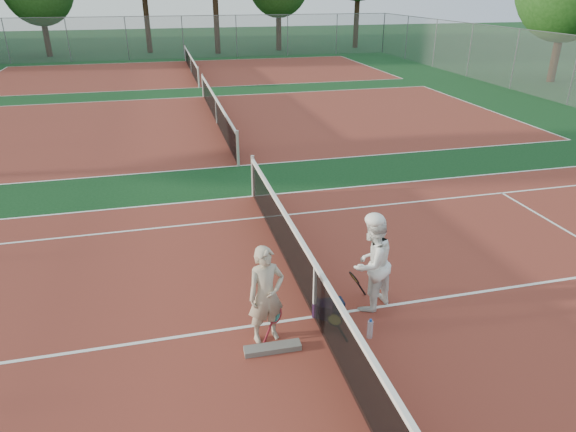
{
  "coord_description": "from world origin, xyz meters",
  "views": [
    {
      "loc": [
        -2.12,
        -6.73,
        5.0
      ],
      "look_at": [
        0.0,
        1.79,
        1.05
      ],
      "focal_mm": 32.0,
      "sensor_mm": 36.0,
      "label": 1
    }
  ],
  "objects": [
    {
      "name": "ground",
      "position": [
        0.0,
        0.0,
        0.0
      ],
      "size": [
        130.0,
        130.0,
        0.0
      ],
      "primitive_type": "plane",
      "color": "#0E3415",
      "rests_on": "ground"
    },
    {
      "name": "court_main",
      "position": [
        0.0,
        0.0,
        0.0
      ],
      "size": [
        23.77,
        10.97,
        0.01
      ],
      "primitive_type": "cube",
      "color": "maroon",
      "rests_on": "ground"
    },
    {
      "name": "court_far_a",
      "position": [
        0.0,
        13.5,
        0.0
      ],
      "size": [
        23.77,
        10.97,
        0.01
      ],
      "primitive_type": "cube",
      "color": "maroon",
      "rests_on": "ground"
    },
    {
      "name": "court_far_b",
      "position": [
        0.0,
        27.0,
        0.0
      ],
      "size": [
        23.77,
        10.97,
        0.01
      ],
      "primitive_type": "cube",
      "color": "maroon",
      "rests_on": "ground"
    },
    {
      "name": "net_main",
      "position": [
        0.0,
        0.0,
        0.51
      ],
      "size": [
        0.1,
        10.98,
        1.02
      ],
      "primitive_type": null,
      "color": "black",
      "rests_on": "ground"
    },
    {
      "name": "net_far_a",
      "position": [
        0.0,
        13.5,
        0.51
      ],
      "size": [
        0.1,
        10.98,
        1.02
      ],
      "primitive_type": null,
      "color": "black",
      "rests_on": "ground"
    },
    {
      "name": "net_far_b",
      "position": [
        0.0,
        27.0,
        0.51
      ],
      "size": [
        0.1,
        10.98,
        1.02
      ],
      "primitive_type": null,
      "color": "black",
      "rests_on": "ground"
    },
    {
      "name": "fence_back",
      "position": [
        0.0,
        34.0,
        1.5
      ],
      "size": [
        32.0,
        0.06,
        3.0
      ],
      "primitive_type": null,
      "color": "slate",
      "rests_on": "ground"
    },
    {
      "name": "player_a",
      "position": [
        -0.87,
        -0.35,
        0.79
      ],
      "size": [
        0.63,
        0.47,
        1.58
      ],
      "primitive_type": "imported",
      "rotation": [
        0.0,
        0.0,
        0.17
      ],
      "color": "#B5A58C",
      "rests_on": "ground"
    },
    {
      "name": "player_b",
      "position": [
        0.99,
        0.08,
        0.83
      ],
      "size": [
        1.02,
        0.95,
        1.66
      ],
      "primitive_type": "imported",
      "rotation": [
        0.0,
        0.0,
        3.67
      ],
      "color": "white",
      "rests_on": "ground"
    },
    {
      "name": "racket_red",
      "position": [
        -0.74,
        -0.34,
        0.26
      ],
      "size": [
        0.43,
        0.41,
        0.53
      ],
      "primitive_type": null,
      "rotation": [
        0.0,
        0.0,
        0.58
      ],
      "color": "maroon",
      "rests_on": "ground"
    },
    {
      "name": "racket_black_held",
      "position": [
        0.82,
        0.38,
        0.26
      ],
      "size": [
        0.38,
        0.32,
        0.53
      ],
      "primitive_type": null,
      "rotation": [
        0.0,
        0.0,
        3.3
      ],
      "color": "black",
      "rests_on": "ground"
    },
    {
      "name": "racket_spare",
      "position": [
        0.25,
        -0.3,
        0.07
      ],
      "size": [
        0.34,
        0.62,
        0.15
      ],
      "primitive_type": null,
      "rotation": [
        0.0,
        0.0,
        1.69
      ],
      "color": "black",
      "rests_on": "ground"
    },
    {
      "name": "sports_bag_navy",
      "position": [
        0.33,
        -0.0,
        0.13
      ],
      "size": [
        0.33,
        0.23,
        0.26
      ],
      "primitive_type": "cube",
      "rotation": [
        0.0,
        0.0,
        0.01
      ],
      "color": "black",
      "rests_on": "ground"
    },
    {
      "name": "sports_bag_purple",
      "position": [
        0.15,
        -0.03,
        0.13
      ],
      "size": [
        0.39,
        0.37,
        0.26
      ],
      "primitive_type": "cube",
      "rotation": [
        0.0,
        0.0,
        -0.66
      ],
      "color": "#28112D",
      "rests_on": "ground"
    },
    {
      "name": "net_cover_canvas",
      "position": [
        -0.85,
        -0.67,
        0.05
      ],
      "size": [
        0.86,
        0.22,
        0.09
      ],
      "primitive_type": "cube",
      "rotation": [
        0.0,
        0.0,
        -0.02
      ],
      "color": "#5F5B56",
      "rests_on": "ground"
    },
    {
      "name": "water_bottle",
      "position": [
        0.68,
        -0.73,
        0.15
      ],
      "size": [
        0.09,
        0.09,
        0.3
      ],
      "primitive_type": "cylinder",
      "color": "#C9E2FE",
      "rests_on": "ground"
    }
  ]
}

